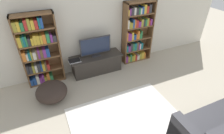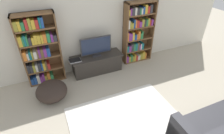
{
  "view_description": "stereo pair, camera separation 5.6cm",
  "coord_description": "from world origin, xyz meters",
  "px_view_note": "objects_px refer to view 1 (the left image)",
  "views": [
    {
      "loc": [
        -1.46,
        -0.22,
        3.04
      ],
      "look_at": [
        -0.03,
        2.96,
        0.7
      ],
      "focal_mm": 28.0,
      "sensor_mm": 36.0,
      "label": 1
    },
    {
      "loc": [
        -1.4,
        -0.25,
        3.04
      ],
      "look_at": [
        -0.03,
        2.96,
        0.7
      ],
      "focal_mm": 28.0,
      "sensor_mm": 36.0,
      "label": 2
    }
  ],
  "objects_px": {
    "couch_right_sofa": "(222,128)",
    "beanbag_ottoman": "(52,92)",
    "laptop": "(74,61)",
    "bookshelf_left": "(38,50)",
    "television": "(95,46)",
    "tv_stand": "(97,64)",
    "bookshelf_right": "(136,33)"
  },
  "relations": [
    {
      "from": "television",
      "to": "tv_stand",
      "type": "bearing_deg",
      "value": -90.0
    },
    {
      "from": "bookshelf_left",
      "to": "laptop",
      "type": "bearing_deg",
      "value": -11.24
    },
    {
      "from": "bookshelf_left",
      "to": "tv_stand",
      "type": "xyz_separation_m",
      "value": [
        1.46,
        -0.14,
        -0.69
      ]
    },
    {
      "from": "television",
      "to": "beanbag_ottoman",
      "type": "distance_m",
      "value": 1.66
    },
    {
      "from": "bookshelf_right",
      "to": "laptop",
      "type": "height_order",
      "value": "bookshelf_right"
    },
    {
      "from": "laptop",
      "to": "television",
      "type": "bearing_deg",
      "value": 2.86
    },
    {
      "from": "tv_stand",
      "to": "television",
      "type": "relative_size",
      "value": 1.69
    },
    {
      "from": "television",
      "to": "couch_right_sofa",
      "type": "height_order",
      "value": "television"
    },
    {
      "from": "bookshelf_right",
      "to": "tv_stand",
      "type": "xyz_separation_m",
      "value": [
        -1.37,
        -0.14,
        -0.67
      ]
    },
    {
      "from": "tv_stand",
      "to": "television",
      "type": "xyz_separation_m",
      "value": [
        -0.0,
        0.01,
        0.57
      ]
    },
    {
      "from": "bookshelf_left",
      "to": "beanbag_ottoman",
      "type": "xyz_separation_m",
      "value": [
        0.07,
        -0.83,
        -0.72
      ]
    },
    {
      "from": "bookshelf_left",
      "to": "laptop",
      "type": "xyz_separation_m",
      "value": [
        0.83,
        -0.16,
        -0.42
      ]
    },
    {
      "from": "television",
      "to": "bookshelf_right",
      "type": "bearing_deg",
      "value": 5.53
    },
    {
      "from": "bookshelf_left",
      "to": "couch_right_sofa",
      "type": "bearing_deg",
      "value": -48.97
    },
    {
      "from": "television",
      "to": "couch_right_sofa",
      "type": "bearing_deg",
      "value": -66.43
    },
    {
      "from": "bookshelf_left",
      "to": "beanbag_ottoman",
      "type": "distance_m",
      "value": 1.1
    },
    {
      "from": "bookshelf_right",
      "to": "couch_right_sofa",
      "type": "relative_size",
      "value": 1.07
    },
    {
      "from": "tv_stand",
      "to": "beanbag_ottoman",
      "type": "bearing_deg",
      "value": -153.61
    },
    {
      "from": "beanbag_ottoman",
      "to": "bookshelf_left",
      "type": "bearing_deg",
      "value": 95.06
    },
    {
      "from": "laptop",
      "to": "couch_right_sofa",
      "type": "bearing_deg",
      "value": -57.08
    },
    {
      "from": "bookshelf_right",
      "to": "tv_stand",
      "type": "height_order",
      "value": "bookshelf_right"
    },
    {
      "from": "couch_right_sofa",
      "to": "beanbag_ottoman",
      "type": "bearing_deg",
      "value": 138.72
    },
    {
      "from": "tv_stand",
      "to": "laptop",
      "type": "height_order",
      "value": "laptop"
    },
    {
      "from": "bookshelf_right",
      "to": "couch_right_sofa",
      "type": "xyz_separation_m",
      "value": [
        -0.02,
        -3.23,
        -0.62
      ]
    },
    {
      "from": "bookshelf_left",
      "to": "laptop",
      "type": "height_order",
      "value": "bookshelf_left"
    },
    {
      "from": "television",
      "to": "laptop",
      "type": "bearing_deg",
      "value": -177.14
    },
    {
      "from": "bookshelf_right",
      "to": "television",
      "type": "xyz_separation_m",
      "value": [
        -1.37,
        -0.13,
        -0.1
      ]
    },
    {
      "from": "television",
      "to": "beanbag_ottoman",
      "type": "height_order",
      "value": "television"
    },
    {
      "from": "tv_stand",
      "to": "couch_right_sofa",
      "type": "bearing_deg",
      "value": -66.39
    },
    {
      "from": "bookshelf_left",
      "to": "bookshelf_right",
      "type": "distance_m",
      "value": 2.83
    },
    {
      "from": "bookshelf_left",
      "to": "television",
      "type": "relative_size",
      "value": 2.14
    },
    {
      "from": "television",
      "to": "laptop",
      "type": "height_order",
      "value": "television"
    }
  ]
}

